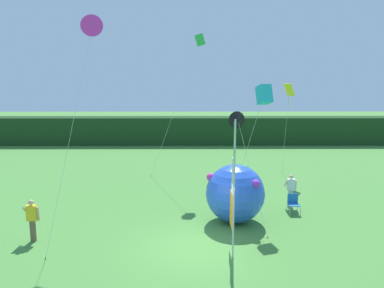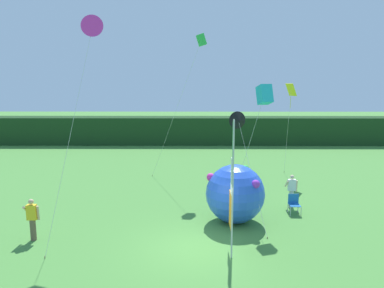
{
  "view_description": "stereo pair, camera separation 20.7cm",
  "coord_description": "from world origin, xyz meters",
  "px_view_note": "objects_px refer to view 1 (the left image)",
  "views": [
    {
      "loc": [
        -0.29,
        -12.61,
        6.0
      ],
      "look_at": [
        -0.19,
        2.71,
        3.36
      ],
      "focal_mm": 34.39,
      "sensor_mm": 36.0,
      "label": 1
    },
    {
      "loc": [
        -0.08,
        -12.61,
        6.0
      ],
      "look_at": [
        -0.19,
        2.71,
        3.36
      ],
      "focal_mm": 34.39,
      "sensor_mm": 36.0,
      "label": 2
    }
  ],
  "objects_px": {
    "person_mid_field": "(32,219)",
    "kite_yellow_diamond_0": "(289,94)",
    "kite_magenta_delta_3": "(92,27)",
    "banner_flag": "(233,191)",
    "kite_green_box_1": "(200,41)",
    "folding_chair": "(293,202)",
    "person_near_banner": "(291,190)",
    "kite_black_delta_2": "(238,121)",
    "inflatable_balloon": "(235,193)",
    "kite_cyan_box_4": "(264,95)"
  },
  "relations": [
    {
      "from": "person_mid_field",
      "to": "kite_yellow_diamond_0",
      "type": "distance_m",
      "value": 15.99
    },
    {
      "from": "kite_yellow_diamond_0",
      "to": "kite_magenta_delta_3",
      "type": "bearing_deg",
      "value": -143.18
    },
    {
      "from": "banner_flag",
      "to": "kite_yellow_diamond_0",
      "type": "relative_size",
      "value": 0.82
    },
    {
      "from": "kite_yellow_diamond_0",
      "to": "person_mid_field",
      "type": "bearing_deg",
      "value": -141.5
    },
    {
      "from": "kite_green_box_1",
      "to": "folding_chair",
      "type": "bearing_deg",
      "value": -50.62
    },
    {
      "from": "person_near_banner",
      "to": "kite_green_box_1",
      "type": "height_order",
      "value": "kite_green_box_1"
    },
    {
      "from": "folding_chair",
      "to": "kite_black_delta_2",
      "type": "xyz_separation_m",
      "value": [
        -2.55,
        0.56,
        3.7
      ]
    },
    {
      "from": "kite_magenta_delta_3",
      "to": "banner_flag",
      "type": "bearing_deg",
      "value": -30.44
    },
    {
      "from": "banner_flag",
      "to": "kite_green_box_1",
      "type": "distance_m",
      "value": 10.9
    },
    {
      "from": "kite_green_box_1",
      "to": "kite_yellow_diamond_0",
      "type": "bearing_deg",
      "value": 15.53
    },
    {
      "from": "inflatable_balloon",
      "to": "kite_cyan_box_4",
      "type": "relative_size",
      "value": 0.43
    },
    {
      "from": "inflatable_balloon",
      "to": "kite_black_delta_2",
      "type": "height_order",
      "value": "kite_black_delta_2"
    },
    {
      "from": "person_near_banner",
      "to": "kite_magenta_delta_3",
      "type": "distance_m",
      "value": 11.48
    },
    {
      "from": "person_near_banner",
      "to": "inflatable_balloon",
      "type": "relative_size",
      "value": 0.64
    },
    {
      "from": "kite_yellow_diamond_0",
      "to": "kite_black_delta_2",
      "type": "relative_size",
      "value": 1.26
    },
    {
      "from": "kite_magenta_delta_3",
      "to": "kite_green_box_1",
      "type": "bearing_deg",
      "value": 53.15
    },
    {
      "from": "inflatable_balloon",
      "to": "folding_chair",
      "type": "xyz_separation_m",
      "value": [
        2.81,
        1.02,
        -0.75
      ]
    },
    {
      "from": "folding_chair",
      "to": "kite_yellow_diamond_0",
      "type": "height_order",
      "value": "kite_yellow_diamond_0"
    },
    {
      "from": "inflatable_balloon",
      "to": "kite_cyan_box_4",
      "type": "bearing_deg",
      "value": 36.81
    },
    {
      "from": "inflatable_balloon",
      "to": "kite_magenta_delta_3",
      "type": "bearing_deg",
      "value": 178.21
    },
    {
      "from": "folding_chair",
      "to": "kite_green_box_1",
      "type": "xyz_separation_m",
      "value": [
        -4.19,
        5.11,
        7.69
      ]
    },
    {
      "from": "kite_yellow_diamond_0",
      "to": "kite_magenta_delta_3",
      "type": "relative_size",
      "value": 0.68
    },
    {
      "from": "kite_black_delta_2",
      "to": "inflatable_balloon",
      "type": "bearing_deg",
      "value": -99.44
    },
    {
      "from": "kite_green_box_1",
      "to": "banner_flag",
      "type": "bearing_deg",
      "value": -84.24
    },
    {
      "from": "person_mid_field",
      "to": "kite_cyan_box_4",
      "type": "xyz_separation_m",
      "value": [
        9.17,
        2.87,
        4.54
      ]
    },
    {
      "from": "inflatable_balloon",
      "to": "kite_yellow_diamond_0",
      "type": "height_order",
      "value": "kite_yellow_diamond_0"
    },
    {
      "from": "kite_black_delta_2",
      "to": "kite_green_box_1",
      "type": "bearing_deg",
      "value": 109.87
    },
    {
      "from": "inflatable_balloon",
      "to": "folding_chair",
      "type": "relative_size",
      "value": 2.82
    },
    {
      "from": "folding_chair",
      "to": "kite_black_delta_2",
      "type": "bearing_deg",
      "value": 167.68
    },
    {
      "from": "person_mid_field",
      "to": "kite_black_delta_2",
      "type": "xyz_separation_m",
      "value": [
        8.14,
        3.48,
        3.35
      ]
    },
    {
      "from": "inflatable_balloon",
      "to": "banner_flag",
      "type": "bearing_deg",
      "value": -98.84
    },
    {
      "from": "kite_green_box_1",
      "to": "kite_cyan_box_4",
      "type": "bearing_deg",
      "value": -62.63
    },
    {
      "from": "banner_flag",
      "to": "inflatable_balloon",
      "type": "bearing_deg",
      "value": 81.16
    },
    {
      "from": "kite_magenta_delta_3",
      "to": "kite_cyan_box_4",
      "type": "height_order",
      "value": "kite_magenta_delta_3"
    },
    {
      "from": "banner_flag",
      "to": "kite_yellow_diamond_0",
      "type": "height_order",
      "value": "kite_yellow_diamond_0"
    },
    {
      "from": "kite_green_box_1",
      "to": "kite_cyan_box_4",
      "type": "distance_m",
      "value": 6.45
    },
    {
      "from": "kite_yellow_diamond_0",
      "to": "kite_green_box_1",
      "type": "bearing_deg",
      "value": -164.47
    },
    {
      "from": "person_near_banner",
      "to": "kite_magenta_delta_3",
      "type": "height_order",
      "value": "kite_magenta_delta_3"
    },
    {
      "from": "inflatable_balloon",
      "to": "kite_magenta_delta_3",
      "type": "xyz_separation_m",
      "value": [
        -5.84,
        0.18,
        6.85
      ]
    },
    {
      "from": "banner_flag",
      "to": "person_near_banner",
      "type": "bearing_deg",
      "value": 55.2
    },
    {
      "from": "folding_chair",
      "to": "banner_flag",
      "type": "bearing_deg",
      "value": -129.32
    },
    {
      "from": "inflatable_balloon",
      "to": "kite_cyan_box_4",
      "type": "height_order",
      "value": "kite_cyan_box_4"
    },
    {
      "from": "folding_chair",
      "to": "kite_green_box_1",
      "type": "bearing_deg",
      "value": 129.38
    },
    {
      "from": "banner_flag",
      "to": "kite_green_box_1",
      "type": "height_order",
      "value": "kite_green_box_1"
    },
    {
      "from": "kite_black_delta_2",
      "to": "kite_cyan_box_4",
      "type": "distance_m",
      "value": 1.69
    },
    {
      "from": "kite_yellow_diamond_0",
      "to": "banner_flag",
      "type": "bearing_deg",
      "value": -113.49
    },
    {
      "from": "person_mid_field",
      "to": "folding_chair",
      "type": "distance_m",
      "value": 11.09
    },
    {
      "from": "kite_yellow_diamond_0",
      "to": "kite_cyan_box_4",
      "type": "bearing_deg",
      "value": -113.2
    },
    {
      "from": "kite_magenta_delta_3",
      "to": "kite_cyan_box_4",
      "type": "distance_m",
      "value": 7.67
    },
    {
      "from": "banner_flag",
      "to": "person_mid_field",
      "type": "relative_size",
      "value": 2.93
    }
  ]
}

